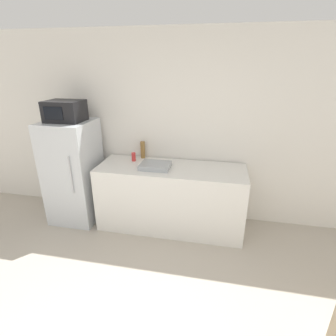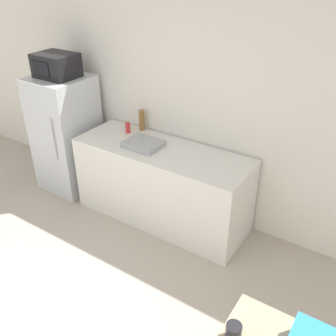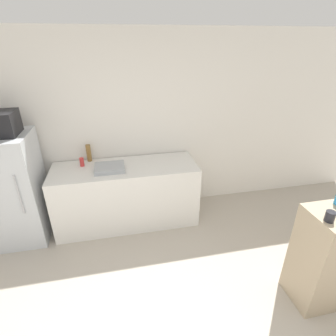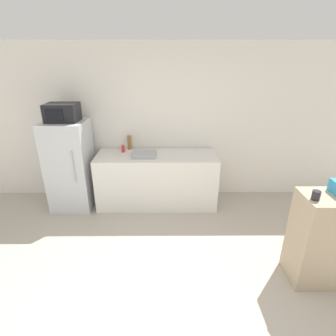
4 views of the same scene
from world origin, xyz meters
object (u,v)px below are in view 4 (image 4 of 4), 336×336
bottle_short (123,149)px  jar (316,195)px  microwave (62,112)px  bottle_tall (129,142)px  refrigerator (71,165)px

bottle_short → jar: (2.18, -1.91, 0.16)m
microwave → jar: microwave is taller
bottle_short → jar: jar is taller
bottle_tall → refrigerator: bearing=-159.9°
jar → microwave: bearing=150.3°
refrigerator → jar: size_ratio=15.35×
microwave → bottle_tall: microwave is taller
microwave → bottle_tall: 1.15m
refrigerator → jar: 3.50m
jar → refrigerator: bearing=150.3°
bottle_short → jar: size_ratio=1.27×
microwave → bottle_short: bearing=12.7°
microwave → refrigerator: bearing=72.2°
bottle_tall → bottle_short: 0.19m
bottle_tall → jar: size_ratio=2.55×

